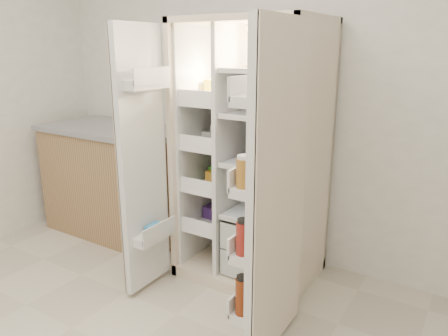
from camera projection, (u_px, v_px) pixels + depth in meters
The scene contains 5 objects.
wall_back at pixel (263, 84), 3.19m from camera, with size 4.00×0.02×2.70m, color white.
refrigerator at pixel (257, 175), 3.00m from camera, with size 0.92×0.70×1.80m.
freezer_door at pixel (143, 163), 2.74m from camera, with size 0.15×0.40×1.72m.
fridge_door at pixel (274, 199), 2.17m from camera, with size 0.17×0.58×1.72m.
kitchen_counter at pixel (119, 180), 3.76m from camera, with size 1.32×0.70×0.96m.
Camera 1 is at (1.49, -0.90, 1.62)m, focal length 34.00 mm.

